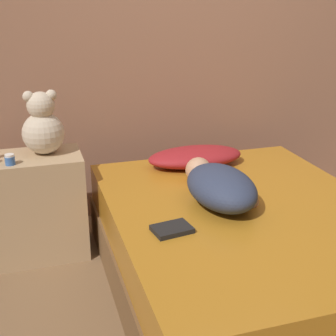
{
  "coord_description": "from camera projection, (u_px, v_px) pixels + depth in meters",
  "views": [
    {
      "loc": [
        -1.05,
        -2.01,
        1.55
      ],
      "look_at": [
        -0.37,
        0.23,
        0.67
      ],
      "focal_mm": 50.0,
      "sensor_mm": 36.0,
      "label": 1
    }
  ],
  "objects": [
    {
      "name": "ground_plane",
      "position": [
        242.0,
        287.0,
        2.64
      ],
      "size": [
        12.0,
        12.0,
        0.0
      ],
      "primitive_type": "plane",
      "color": "brown"
    },
    {
      "name": "wall_back",
      "position": [
        179.0,
        32.0,
        3.24
      ],
      "size": [
        8.0,
        0.06,
        2.6
      ],
      "color": "#996B51",
      "rests_on": "ground_plane"
    },
    {
      "name": "bed",
      "position": [
        245.0,
        249.0,
        2.55
      ],
      "size": [
        1.43,
        1.8,
        0.49
      ],
      "color": "brown",
      "rests_on": "ground_plane"
    },
    {
      "name": "nightstand",
      "position": [
        38.0,
        206.0,
        2.87
      ],
      "size": [
        0.56,
        0.37,
        0.65
      ],
      "color": "tan",
      "rests_on": "ground_plane"
    },
    {
      "name": "pillow",
      "position": [
        195.0,
        157.0,
        3.04
      ],
      "size": [
        0.63,
        0.32,
        0.12
      ],
      "color": "maroon",
      "rests_on": "bed"
    },
    {
      "name": "person_lying",
      "position": [
        219.0,
        186.0,
        2.49
      ],
      "size": [
        0.35,
        0.67,
        0.2
      ],
      "rotation": [
        0.0,
        0.0,
        0.02
      ],
      "color": "#2D3851",
      "rests_on": "bed"
    },
    {
      "name": "teddy_bear",
      "position": [
        43.0,
        127.0,
        2.75
      ],
      "size": [
        0.25,
        0.25,
        0.38
      ],
      "color": "beige",
      "rests_on": "nightstand"
    },
    {
      "name": "bottle_blue",
      "position": [
        10.0,
        160.0,
        2.61
      ],
      "size": [
        0.06,
        0.06,
        0.06
      ],
      "color": "#3866B2",
      "rests_on": "nightstand"
    },
    {
      "name": "book",
      "position": [
        172.0,
        229.0,
        2.21
      ],
      "size": [
        0.2,
        0.16,
        0.02
      ],
      "rotation": [
        0.0,
        0.0,
        0.15
      ],
      "color": "black",
      "rests_on": "bed"
    }
  ]
}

